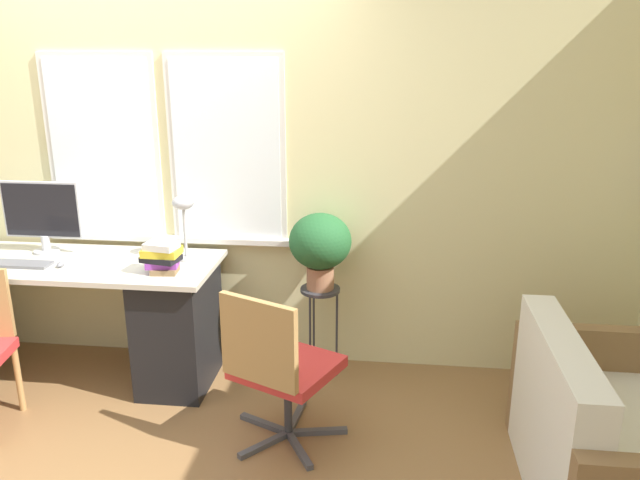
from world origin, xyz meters
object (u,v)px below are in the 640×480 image
at_px(office_chair_swivel, 279,366).
at_px(desk_lamp, 184,213).
at_px(couch_loveseat, 616,451).
at_px(plant_stand, 320,299).
at_px(monitor, 42,214).
at_px(book_stack, 162,256).
at_px(potted_plant, 320,244).
at_px(mouse, 61,264).
at_px(keyboard, 19,264).

bearing_deg(office_chair_swivel, desk_lamp, -20.49).
bearing_deg(couch_loveseat, plant_stand, 55.08).
distance_m(monitor, couch_loveseat, 3.45).
bearing_deg(couch_loveseat, office_chair_swivel, 80.16).
xyz_separation_m(couch_loveseat, plant_stand, (-1.47, 1.02, 0.25)).
distance_m(monitor, office_chair_swivel, 1.87).
xyz_separation_m(book_stack, potted_plant, (0.88, 0.30, 0.01)).
bearing_deg(book_stack, plant_stand, 18.78).
distance_m(couch_loveseat, potted_plant, 1.89).
xyz_separation_m(desk_lamp, book_stack, (-0.05, -0.26, -0.19)).
bearing_deg(book_stack, couch_loveseat, -17.10).
xyz_separation_m(book_stack, plant_stand, (0.88, 0.30, -0.35)).
relative_size(mouse, potted_plant, 0.13).
height_order(plant_stand, potted_plant, potted_plant).
bearing_deg(book_stack, monitor, 162.50).
distance_m(book_stack, plant_stand, 1.00).
distance_m(monitor, book_stack, 0.92).
bearing_deg(office_chair_swivel, keyboard, 9.26).
relative_size(mouse, office_chair_swivel, 0.07).
xyz_separation_m(desk_lamp, potted_plant, (0.83, 0.04, -0.18)).
bearing_deg(desk_lamp, plant_stand, 2.48).
height_order(mouse, plant_stand, mouse).
bearing_deg(desk_lamp, monitor, 179.44).
bearing_deg(office_chair_swivel, potted_plant, -74.81).
height_order(desk_lamp, office_chair_swivel, desk_lamp).
bearing_deg(plant_stand, monitor, -179.12).
xyz_separation_m(monitor, potted_plant, (1.75, 0.03, -0.14)).
bearing_deg(mouse, book_stack, -1.60).
relative_size(book_stack, office_chair_swivel, 0.26).
bearing_deg(book_stack, keyboard, 179.09).
height_order(keyboard, desk_lamp, desk_lamp).
bearing_deg(potted_plant, book_stack, -161.22).
xyz_separation_m(keyboard, plant_stand, (1.79, 0.29, -0.26)).
relative_size(mouse, couch_loveseat, 0.05).
relative_size(monitor, couch_loveseat, 0.42).
distance_m(keyboard, desk_lamp, 1.03).
bearing_deg(mouse, plant_stand, 10.53).
distance_m(mouse, couch_loveseat, 3.12).
distance_m(keyboard, potted_plant, 1.81).
distance_m(couch_loveseat, plant_stand, 1.81).
distance_m(desk_lamp, office_chair_swivel, 1.17).
distance_m(book_stack, couch_loveseat, 2.53).
bearing_deg(keyboard, plant_stand, 9.11).
xyz_separation_m(keyboard, desk_lamp, (0.96, 0.25, 0.28)).
xyz_separation_m(book_stack, couch_loveseat, (2.35, -0.72, -0.60)).
relative_size(desk_lamp, couch_loveseat, 0.33).
height_order(monitor, desk_lamp, monitor).
height_order(monitor, potted_plant, monitor).
distance_m(desk_lamp, couch_loveseat, 2.62).
bearing_deg(office_chair_swivel, plant_stand, -74.81).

